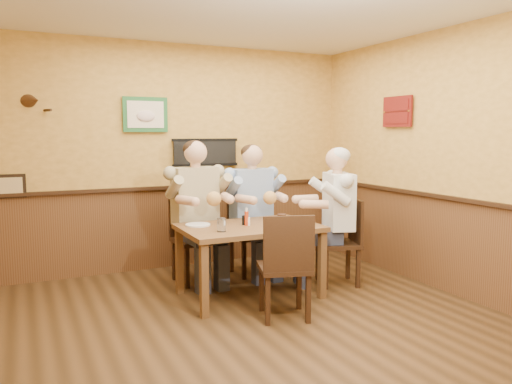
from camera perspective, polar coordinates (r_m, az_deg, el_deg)
room at (r=4.16m, az=-0.70°, el=6.60°), size 5.02×5.03×2.81m
dining_table at (r=5.18m, az=-0.74°, el=-4.83°), size 1.40×0.90×0.75m
chair_back_left at (r=5.75m, az=-6.92°, el=-5.24°), size 0.51×0.51×1.02m
chair_back_right at (r=6.03m, az=-0.54°, el=-4.78°), size 0.46×0.46×0.98m
chair_right_end at (r=5.70m, az=9.34°, el=-5.63°), size 0.56×0.56×0.97m
chair_near_side at (r=4.64m, az=3.25°, el=-8.33°), size 0.57×0.57×0.99m
diner_tan_shirt at (r=5.71m, az=-6.95°, el=-3.10°), size 0.72×0.72×1.45m
diner_blue_polo at (r=6.00m, az=-0.54°, el=-2.80°), size 0.66×0.66×1.40m
diner_white_elder at (r=5.66m, az=9.38°, el=-3.58°), size 0.81×0.81×1.38m
water_glass_left at (r=4.84m, az=-3.97°, el=-3.76°), size 0.09×0.09×0.13m
water_glass_mid at (r=4.89m, az=2.60°, el=-3.79°), size 0.09×0.09×0.11m
cola_tumbler at (r=5.14m, az=2.97°, el=-3.20°), size 0.12×0.12×0.12m
hot_sauce_bottle at (r=5.14m, az=-1.09°, el=-2.94°), size 0.04×0.04×0.17m
salt_shaker at (r=5.15m, az=-0.87°, el=-3.38°), size 0.04×0.04×0.08m
pepper_shaker at (r=5.18m, az=-1.40°, el=-3.24°), size 0.05×0.05×0.10m
plate_far_left at (r=5.18m, az=-6.66°, el=-3.73°), size 0.29×0.29×0.02m
plate_far_right at (r=5.57m, az=3.65°, el=-2.98°), size 0.23×0.23×0.01m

